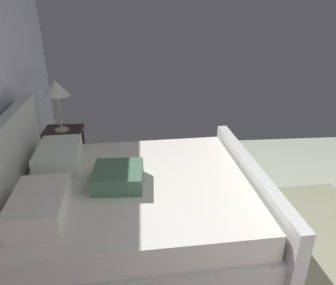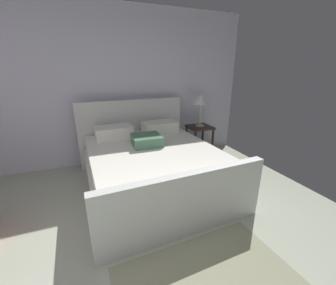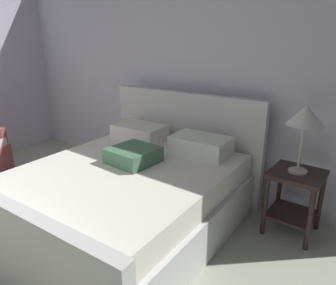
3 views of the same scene
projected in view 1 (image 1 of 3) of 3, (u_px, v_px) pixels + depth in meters
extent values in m
cube|color=silver|center=(138.00, 221.00, 2.86)|extent=(1.82, 2.01, 0.40)
cube|color=silver|center=(11.00, 194.00, 2.58)|extent=(1.84, 0.20, 1.15)
cube|color=silver|center=(248.00, 198.00, 2.92)|extent=(1.84, 0.20, 0.71)
cube|color=silver|center=(137.00, 192.00, 2.73)|extent=(1.74, 1.95, 0.22)
cube|color=white|center=(39.00, 206.00, 2.22)|extent=(0.58, 0.39, 0.18)
cube|color=silver|center=(59.00, 156.00, 2.92)|extent=(0.58, 0.39, 0.18)
cube|color=#4A7356|center=(118.00, 176.00, 2.62)|extent=(0.41, 0.41, 0.14)
cube|color=#2D1F1C|center=(62.00, 132.00, 3.76)|extent=(0.44, 0.44, 0.04)
cube|color=#2D1F1C|center=(67.00, 162.00, 3.93)|extent=(0.40, 0.40, 0.02)
cylinder|color=#2D1F1C|center=(79.00, 162.00, 3.73)|extent=(0.04, 0.04, 0.56)
cylinder|color=#2D1F1C|center=(84.00, 148.00, 4.07)|extent=(0.04, 0.04, 0.56)
cylinder|color=#2D1F1C|center=(46.00, 163.00, 3.70)|extent=(0.04, 0.04, 0.56)
cylinder|color=#2D1F1C|center=(54.00, 149.00, 4.04)|extent=(0.04, 0.04, 0.56)
cylinder|color=#B7B293|center=(62.00, 130.00, 3.75)|extent=(0.16, 0.16, 0.02)
cylinder|color=#B7B293|center=(59.00, 113.00, 3.66)|extent=(0.02, 0.02, 0.41)
cone|color=silver|center=(56.00, 88.00, 3.54)|extent=(0.30, 0.30, 0.17)
cube|color=gray|center=(318.00, 228.00, 3.07)|extent=(1.52, 1.27, 0.01)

